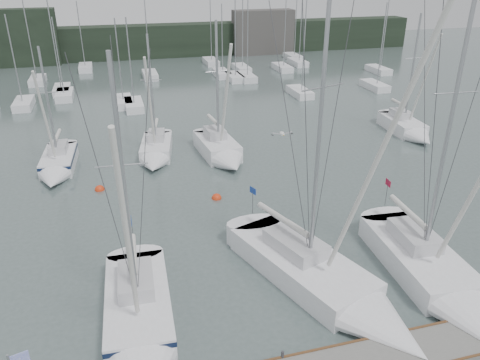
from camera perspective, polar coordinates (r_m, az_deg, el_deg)
The scene contains 15 objects.
ground at distance 22.75m, azimuth 6.39°, elevation -13.34°, with size 160.00×160.00×0.00m, color #4C5C59.
far_treeline at distance 79.57m, azimuth -10.63°, elevation 16.31°, with size 90.00×4.00×5.00m, color black.
far_building_left at distance 78.13m, azimuth -25.82°, elevation 15.30°, with size 12.00×3.00×8.00m, color black.
far_building_right at distance 81.11m, azimuth 2.82°, elevation 17.56°, with size 10.00×3.00×7.00m, color #43403D.
mast_forest at distance 61.08m, azimuth -10.35°, elevation 11.80°, with size 60.49×25.84×14.86m.
sailboat_near_left at distance 20.24m, azimuth -12.12°, elevation -17.57°, with size 3.10×9.49×12.38m.
sailboat_near_center at distance 22.15m, azimuth 11.80°, elevation -13.18°, with size 6.65×11.55×16.20m.
sailboat_near_right at distance 24.04m, azimuth 23.33°, elevation -11.51°, with size 3.72×10.52×15.47m.
sailboat_mid_a at distance 36.64m, azimuth -21.40°, elevation 1.56°, with size 2.65×7.12×9.65m.
sailboat_mid_b at distance 37.03m, azimuth -10.27°, elevation 3.17°, with size 3.45×7.04×10.12m.
sailboat_mid_c at distance 36.41m, azimuth -2.16°, elevation 3.34°, with size 3.16×7.25×11.15m.
sailboat_mid_e at distance 44.34m, azimuth 19.95°, elevation 5.77°, with size 2.90×7.38×11.03m.
buoy_a at distance 30.71m, azimuth -2.87°, elevation -2.25°, with size 0.65×0.65×0.65m, color red.
buoy_c at distance 33.20m, azimuth -16.73°, elevation -1.15°, with size 0.65×0.65×0.65m, color red.
seagull at distance 21.37m, azimuth 5.17°, elevation 5.65°, with size 0.94×0.42×0.19m.
Camera 1 is at (-7.10, -16.40, 14.08)m, focal length 35.00 mm.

